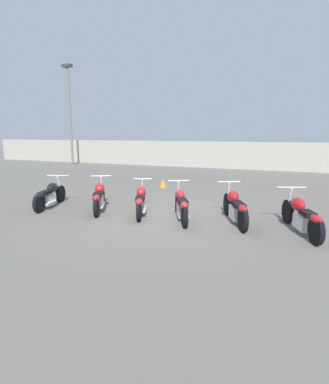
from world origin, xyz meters
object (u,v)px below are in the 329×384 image
Objects in this scene: motorcycle_slot_0 at (50,195)px; traffic_cone_near at (163,183)px; motorcycle_slot_2 at (141,201)px; motorcycle_slot_3 at (181,205)px; motorcycle_slot_4 at (235,207)px; motorcycle_slot_1 at (99,197)px; motorcycle_slot_5 at (301,216)px; light_pole_left at (69,106)px.

traffic_cone_near is (1.99, 4.54, -0.22)m from motorcycle_slot_0.
motorcycle_slot_3 reaches higher than motorcycle_slot_2.
motorcycle_slot_2 is 2.64m from motorcycle_slot_4.
motorcycle_slot_1 is 4.00m from motorcycle_slot_4.
motorcycle_slot_5 is at bearing -23.58° from motorcycle_slot_2.
motorcycle_slot_4 is at bearing -15.72° from motorcycle_slot_3.
motorcycle_slot_4 is (1.38, 0.24, 0.02)m from motorcycle_slot_3.
motorcycle_slot_1 is 0.97× the size of motorcycle_slot_4.
motorcycle_slot_2 reaches higher than traffic_cone_near.
light_pole_left is 14.72m from motorcycle_slot_1.
light_pole_left is 18.79m from motorcycle_slot_5.
light_pole_left is 15.58m from motorcycle_slot_2.
motorcycle_slot_1 is at bearing 160.82° from motorcycle_slot_2.
light_pole_left is 3.56× the size of motorcycle_slot_1.
traffic_cone_near is (9.76, -6.42, -3.99)m from light_pole_left.
motorcycle_slot_1 is 1.36m from motorcycle_slot_2.
motorcycle_slot_0 is at bearing -113.69° from traffic_cone_near.
light_pole_left is at bearing 113.72° from motorcycle_slot_2.
motorcycle_slot_5 is (1.55, -0.25, -0.01)m from motorcycle_slot_4.
motorcycle_slot_3 is at bearing 159.87° from motorcycle_slot_5.
motorcycle_slot_0 is 1.65m from motorcycle_slot_1.
traffic_cone_near is (-2.26, 4.33, -0.23)m from motorcycle_slot_3.
motorcycle_slot_1 is 5.62× the size of traffic_cone_near.
traffic_cone_near is (0.36, 4.26, -0.23)m from motorcycle_slot_1.
motorcycle_slot_1 is 2.62m from motorcycle_slot_3.
motorcycle_slot_1 reaches higher than motorcycle_slot_2.
motorcycle_slot_1 is at bearing -5.54° from motorcycle_slot_0.
motorcycle_slot_4 is at bearing -48.40° from traffic_cone_near.
motorcycle_slot_5 reaches higher than motorcycle_slot_2.
motorcycle_slot_3 is (2.62, -0.07, -0.00)m from motorcycle_slot_1.
traffic_cone_near is at bearing -33.31° from light_pole_left.
motorcycle_slot_0 reaches higher than traffic_cone_near.
motorcycle_slot_0 is 3.01m from motorcycle_slot_2.
motorcycle_slot_1 is (1.63, 0.27, 0.01)m from motorcycle_slot_0.
light_pole_left reaches higher than traffic_cone_near.
motorcycle_slot_5 reaches higher than motorcycle_slot_0.
motorcycle_slot_3 reaches higher than traffic_cone_near.
motorcycle_slot_3 is 1.40m from motorcycle_slot_4.
motorcycle_slot_1 is 1.00× the size of motorcycle_slot_2.
motorcycle_slot_2 is 1.05× the size of motorcycle_slot_3.
motorcycle_slot_0 is at bearing -54.64° from light_pole_left.
motorcycle_slot_4 reaches higher than traffic_cone_near.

